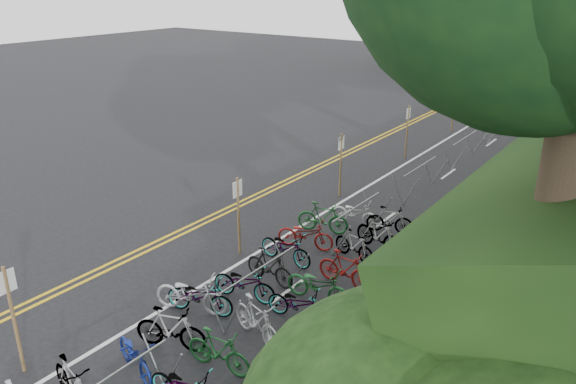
% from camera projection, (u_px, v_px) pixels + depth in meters
% --- Properties ---
extents(ground, '(120.00, 120.00, 0.00)m').
position_uv_depth(ground, '(91.00, 323.00, 13.93)').
color(ground, black).
rests_on(ground, ground).
extents(road_markings, '(7.47, 80.00, 0.01)m').
position_uv_depth(road_markings, '(328.00, 203.00, 21.22)').
color(road_markings, gold).
rests_on(road_markings, ground).
extents(red_curb, '(0.25, 28.00, 0.10)m').
position_uv_depth(red_curb, '(478.00, 217.00, 19.88)').
color(red_curb, maroon).
rests_on(red_curb, ground).
extents(bike_racks_rest, '(1.14, 23.00, 1.17)m').
position_uv_depth(bike_racks_rest, '(420.00, 173.00, 21.82)').
color(bike_racks_rest, gray).
rests_on(bike_racks_rest, ground).
extents(signpost_near, '(0.08, 0.40, 2.57)m').
position_uv_depth(signpost_near, '(13.00, 313.00, 11.72)').
color(signpost_near, brown).
rests_on(signpost_near, ground).
extents(signposts_rest, '(0.08, 18.40, 2.50)m').
position_uv_depth(signposts_rest, '(377.00, 143.00, 23.67)').
color(signposts_rest, brown).
rests_on(signposts_rest, ground).
extents(bike_front, '(1.29, 2.08, 1.03)m').
position_uv_depth(bike_front, '(191.00, 293.00, 14.24)').
color(bike_front, '#9E9EA3').
rests_on(bike_front, ground).
extents(bike_valet, '(3.18, 13.78, 1.10)m').
position_uv_depth(bike_valet, '(258.00, 293.00, 14.33)').
color(bike_valet, '#9E9EA3').
rests_on(bike_valet, ground).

